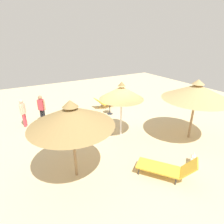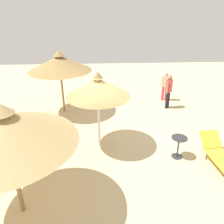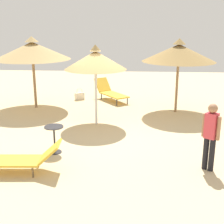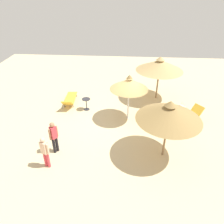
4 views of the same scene
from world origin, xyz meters
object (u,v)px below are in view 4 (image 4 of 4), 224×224
Objects in this scene: parasol_umbrella_near_left at (129,84)px; handbag at (182,108)px; lounge_chair_far_right at (188,117)px; person_standing_edge at (54,136)px; parasol_umbrella_back at (169,113)px; person_standing_near_right at (45,151)px; lounge_chair_far_left at (70,99)px; parasol_umbrella_center at (160,65)px; side_table_round at (86,102)px.

parasol_umbrella_near_left is 5.28× the size of handbag.
lounge_chair_far_right is 7.20m from person_standing_edge.
lounge_chair_far_right is at bearing 147.77° from parasol_umbrella_back.
person_standing_edge is at bearing 174.22° from person_standing_near_right.
parasol_umbrella_back is at bearing 51.02° from lounge_chair_far_left.
parasol_umbrella_center is 4.03× the size of side_table_round.
side_table_round is at bearing 170.10° from person_standing_near_right.
person_standing_near_right is at bearing -38.22° from parasol_umbrella_center.
parasol_umbrella_near_left is at bearing 68.97° from lounge_chair_far_left.
handbag is (-4.06, 1.68, -2.10)m from parasol_umbrella_back.
lounge_chair_far_left is at bearing -174.31° from person_standing_edge.
parasol_umbrella_back is 1.83× the size of person_standing_near_right.
parasol_umbrella_near_left is 3.16m from side_table_round.
person_standing_edge reaches higher than lounge_chair_far_left.
lounge_chair_far_left is (-4.34, -5.37, -1.93)m from parasol_umbrella_back.
parasol_umbrella_near_left is at bearing -94.10° from lounge_chair_far_right.
side_table_round is (-0.82, -2.54, -1.68)m from parasol_umbrella_near_left.
parasol_umbrella_back is 5.32m from person_standing_near_right.
parasol_umbrella_near_left is at bearing -150.71° from parasol_umbrella_back.
person_standing_near_right reaches higher than lounge_chair_far_left.
person_standing_near_right is (0.93, -0.09, -0.06)m from person_standing_edge.
parasol_umbrella_center reaches higher than parasol_umbrella_back.
parasol_umbrella_back is 5.51× the size of handbag.
person_standing_edge is 7.86m from handbag.
parasol_umbrella_back is at bearing -2.62° from parasol_umbrella_center.
person_standing_near_right is 4.90m from side_table_round.
person_standing_edge is (0.15, -4.92, -1.36)m from parasol_umbrella_back.
side_table_round is (0.33, -5.86, 0.32)m from handbag.
parasol_umbrella_center reaches higher than lounge_chair_far_right.
parasol_umbrella_near_left is 4.04m from handbag.
person_standing_edge reaches higher than side_table_round.
person_standing_edge is at bearing -66.90° from lounge_chair_far_right.
lounge_chair_far_left is (-1.67, -7.05, -0.05)m from lounge_chair_far_right.
parasol_umbrella_back is 5.87m from side_table_round.
person_standing_near_right is at bearing -60.76° from lounge_chair_far_right.
person_standing_edge reaches higher than person_standing_near_right.
lounge_chair_far_left is at bearing -103.36° from lounge_chair_far_right.
lounge_chair_far_left is at bearing -111.03° from parasol_umbrella_near_left.
side_table_round is at bearing 62.75° from lounge_chair_far_left.
person_standing_edge is at bearing -41.94° from parasol_umbrella_center.
person_standing_edge is at bearing 5.69° from lounge_chair_far_left.
person_standing_near_right is at bearing 3.72° from lounge_chair_far_left.
parasol_umbrella_near_left is (2.71, -1.89, -0.12)m from parasol_umbrella_center.
parasol_umbrella_near_left is 3.77m from lounge_chair_far_right.
parasol_umbrella_near_left is 0.96× the size of parasol_umbrella_back.
handbag is (0.29, 7.05, -0.17)m from lounge_chair_far_left.
lounge_chair_far_right is at bearing -0.01° from handbag.
person_standing_edge is 3.19× the size of handbag.
person_standing_edge is 0.94m from person_standing_near_right.
side_table_round is at bearing -100.26° from lounge_chair_far_right.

